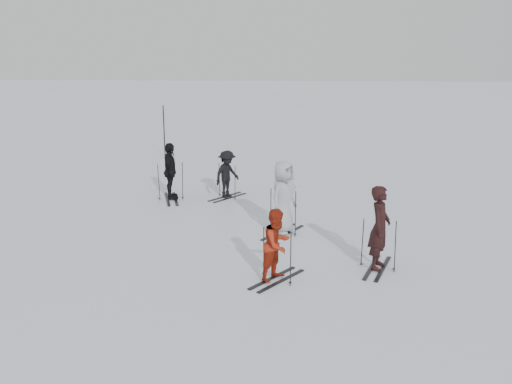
% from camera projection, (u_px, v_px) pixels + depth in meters
% --- Properties ---
extents(ground, '(120.00, 120.00, 0.00)m').
position_uv_depth(ground, '(254.00, 240.00, 14.49)').
color(ground, silver).
rests_on(ground, ground).
extents(skier_near_dark, '(0.65, 0.79, 1.86)m').
position_uv_depth(skier_near_dark, '(380.00, 229.00, 12.44)').
color(skier_near_dark, black).
rests_on(skier_near_dark, ground).
extents(skier_red, '(0.92, 0.95, 1.54)m').
position_uv_depth(skier_red, '(277.00, 246.00, 11.87)').
color(skier_red, '#9F2712').
rests_on(skier_red, ground).
extents(skier_grey, '(1.01, 1.12, 1.92)m').
position_uv_depth(skier_grey, '(283.00, 198.00, 14.76)').
color(skier_grey, '#A6ADB0').
rests_on(skier_grey, ground).
extents(skier_uphill_left, '(0.69, 1.13, 1.80)m').
position_uv_depth(skier_uphill_left, '(170.00, 172.00, 17.98)').
color(skier_uphill_left, black).
rests_on(skier_uphill_left, ground).
extents(skier_uphill_far, '(1.04, 1.11, 1.51)m').
position_uv_depth(skier_uphill_far, '(227.00, 175.00, 18.24)').
color(skier_uphill_far, black).
rests_on(skier_uphill_far, ground).
extents(skis_near_dark, '(1.81, 1.36, 1.18)m').
position_uv_depth(skis_near_dark, '(379.00, 244.00, 12.53)').
color(skis_near_dark, black).
rests_on(skis_near_dark, ground).
extents(skis_red, '(1.78, 1.63, 1.16)m').
position_uv_depth(skis_red, '(277.00, 254.00, 11.92)').
color(skis_red, black).
rests_on(skis_red, ground).
extents(skis_grey, '(1.90, 1.64, 1.23)m').
position_uv_depth(skis_grey, '(283.00, 211.00, 14.85)').
color(skis_grey, black).
rests_on(skis_grey, ground).
extents(skis_uphill_left, '(1.84, 1.28, 1.22)m').
position_uv_depth(skis_uphill_left, '(171.00, 181.00, 18.06)').
color(skis_uphill_left, black).
rests_on(skis_uphill_left, ground).
extents(skis_uphill_far, '(1.73, 1.60, 1.13)m').
position_uv_depth(skis_uphill_far, '(227.00, 181.00, 18.28)').
color(skis_uphill_far, black).
rests_on(skis_uphill_far, ground).
extents(piste_marker, '(0.07, 0.07, 2.26)m').
position_uv_depth(piste_marker, '(164.00, 132.00, 24.42)').
color(piste_marker, black).
rests_on(piste_marker, ground).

